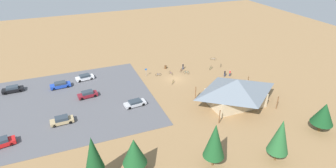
{
  "coord_description": "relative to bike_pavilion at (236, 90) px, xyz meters",
  "views": [
    {
      "loc": [
        24.94,
        57.32,
        31.13
      ],
      "look_at": [
        3.55,
        3.98,
        1.2
      ],
      "focal_mm": 29.65,
      "sensor_mm": 36.0,
      "label": 1
    }
  ],
  "objects": [
    {
      "name": "pine_mideast",
      "position": [
        -8.84,
        13.93,
        0.51
      ],
      "size": [
        3.9,
        3.9,
        5.87
      ],
      "color": "brown",
      "rests_on": "ground"
    },
    {
      "name": "ground",
      "position": [
        7.17,
        -15.54,
        -3.33
      ],
      "size": [
        160.0,
        160.0,
        0.0
      ],
      "primitive_type": "plane",
      "color": "#937047",
      "rests_on": "ground"
    },
    {
      "name": "pine_far_east",
      "position": [
        13.59,
        14.22,
        1.44
      ],
      "size": [
        3.3,
        3.3,
        7.66
      ],
      "color": "brown",
      "rests_on": "ground"
    },
    {
      "name": "car_white_by_curb",
      "position": [
        28.32,
        -23.47,
        -2.6
      ],
      "size": [
        4.52,
        2.38,
        1.37
      ],
      "color": "white",
      "rests_on": "parking_lot_asphalt"
    },
    {
      "name": "car_silver_near_entry",
      "position": [
        20.02,
        -7.0,
        -2.64
      ],
      "size": [
        4.7,
        2.35,
        1.25
      ],
      "color": "#BCBCC1",
      "rests_on": "parking_lot_asphalt"
    },
    {
      "name": "pine_midwest",
      "position": [
        30.78,
        11.29,
        2.28
      ],
      "size": [
        2.62,
        2.62,
        8.31
      ],
      "color": "brown",
      "rests_on": "ground"
    },
    {
      "name": "bicycle_black_trailside",
      "position": [
        -7.59,
        -18.04,
        -2.96
      ],
      "size": [
        0.97,
        1.41,
        0.8
      ],
      "color": "black",
      "rests_on": "ground"
    },
    {
      "name": "car_tan_end_stall",
      "position": [
        34.65,
        -6.06,
        -2.58
      ],
      "size": [
        4.32,
        2.0,
        1.43
      ],
      "color": "tan",
      "rests_on": "parking_lot_asphalt"
    },
    {
      "name": "bicycle_green_edge_south",
      "position": [
        -4.14,
        -17.39,
        -2.94
      ],
      "size": [
        1.44,
        0.96,
        0.89
      ],
      "color": "black",
      "rests_on": "ground"
    },
    {
      "name": "bicycle_teal_yard_center",
      "position": [
        3.22,
        -17.35,
        -2.95
      ],
      "size": [
        1.22,
        1.35,
        0.87
      ],
      "color": "black",
      "rests_on": "ground"
    },
    {
      "name": "car_maroon_front_row",
      "position": [
        28.8,
        -14.39,
        -2.55
      ],
      "size": [
        4.4,
        2.21,
        1.47
      ],
      "color": "maroon",
      "rests_on": "parking_lot_asphalt"
    },
    {
      "name": "car_red_mid_lot",
      "position": [
        44.74,
        -2.88,
        -2.55
      ],
      "size": [
        5.02,
        2.6,
        1.48
      ],
      "color": "red",
      "rests_on": "parking_lot_asphalt"
    },
    {
      "name": "visitor_at_bikes",
      "position": [
        -6.51,
        -11.91,
        -2.42
      ],
      "size": [
        0.39,
        0.4,
        1.73
      ],
      "color": "#2D3347",
      "rests_on": "ground"
    },
    {
      "name": "lot_sign",
      "position": [
        13.44,
        -19.88,
        -1.92
      ],
      "size": [
        0.56,
        0.08,
        2.2
      ],
      "color": "#99999E",
      "rests_on": "ground"
    },
    {
      "name": "trash_bin",
      "position": [
        7.09,
        -22.43,
        -2.88
      ],
      "size": [
        0.6,
        0.6,
        0.9
      ],
      "primitive_type": "cylinder",
      "color": "brown",
      "rests_on": "ground"
    },
    {
      "name": "bicycle_white_yard_front",
      "position": [
        -8.06,
        -22.95,
        -2.98
      ],
      "size": [
        1.39,
        1.1,
        0.79
      ],
      "color": "black",
      "rests_on": "ground"
    },
    {
      "name": "car_blue_inner_stall",
      "position": [
        34.17,
        -21.38,
        -2.57
      ],
      "size": [
        4.7,
        2.13,
        1.41
      ],
      "color": "#1E42B2",
      "rests_on": "parking_lot_asphalt"
    },
    {
      "name": "bike_pavilion",
      "position": [
        0.0,
        0.0,
        0.0
      ],
      "size": [
        14.19,
        10.43,
        5.79
      ],
      "color": "#C6B28E",
      "rests_on": "ground"
    },
    {
      "name": "visitor_crossing_yard",
      "position": [
        2.88,
        -20.23,
        -2.42
      ],
      "size": [
        0.4,
        0.38,
        1.72
      ],
      "color": "#2D3347",
      "rests_on": "ground"
    },
    {
      "name": "parking_lot_asphalt",
      "position": [
        32.2,
        -13.49,
        -3.3
      ],
      "size": [
        34.04,
        31.64,
        0.05
      ],
      "primitive_type": "cube",
      "color": "#56565B",
      "rests_on": "ground"
    },
    {
      "name": "bicycle_blue_yard_left",
      "position": [
        10.42,
        -18.9,
        -2.98
      ],
      "size": [
        1.63,
        0.48,
        0.78
      ],
      "color": "black",
      "rests_on": "ground"
    },
    {
      "name": "pine_center",
      "position": [
        25.17,
        11.5,
        0.98
      ],
      "size": [
        3.61,
        3.61,
        6.44
      ],
      "color": "brown",
      "rests_on": "ground"
    },
    {
      "name": "car_black_back_corner",
      "position": [
        44.43,
        -23.2,
        -2.57
      ],
      "size": [
        4.49,
        1.9,
        1.42
      ],
      "color": "black",
      "rests_on": "parking_lot_asphalt"
    },
    {
      "name": "bicycle_yellow_edge_north",
      "position": [
        8.57,
        -13.61,
        -2.98
      ],
      "size": [
        1.09,
        1.37,
        0.75
      ],
      "color": "black",
      "rests_on": "ground"
    },
    {
      "name": "bicycle_purple_by_bin",
      "position": [
        7.1,
        -18.51,
        -2.97
      ],
      "size": [
        0.53,
        1.71,
        0.83
      ],
      "color": "black",
      "rests_on": "ground"
    },
    {
      "name": "bicycle_red_lone_west",
      "position": [
        3.88,
        -19.1,
        -2.97
      ],
      "size": [
        1.21,
        1.34,
        0.77
      ],
      "color": "black",
      "rests_on": "ground"
    },
    {
      "name": "pine_west",
      "position": [
        3.76,
        16.91,
        1.35
      ],
      "size": [
        3.28,
        3.28,
        7.58
      ],
      "color": "brown",
      "rests_on": "ground"
    },
    {
      "name": "visitor_near_lot",
      "position": [
        -5.19,
        -12.21,
        -2.39
      ],
      "size": [
        0.36,
        0.36,
        1.79
      ],
      "color": "#2D3347",
      "rests_on": "ground"
    }
  ]
}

